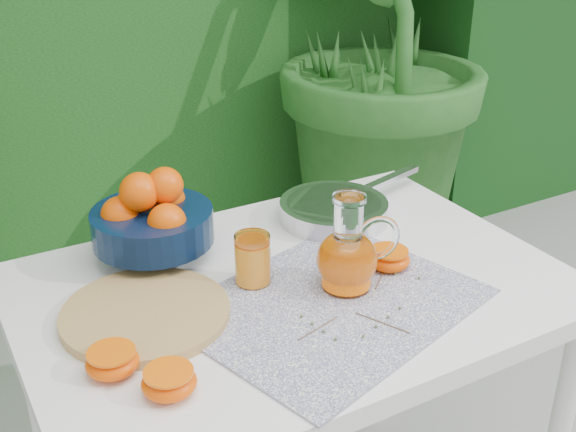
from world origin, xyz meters
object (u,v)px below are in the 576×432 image
white_table (293,319)px  fruit_bowl (151,218)px  cutting_board (146,314)px  juice_pitcher (348,256)px  saute_pan (335,209)px

white_table → fruit_bowl: fruit_bowl is taller
cutting_board → juice_pitcher: juice_pitcher is taller
cutting_board → saute_pan: saute_pan is taller
white_table → juice_pitcher: bearing=-41.6°
juice_pitcher → fruit_bowl: bearing=132.7°
cutting_board → white_table: bearing=-4.4°
cutting_board → fruit_bowl: size_ratio=1.05×
juice_pitcher → cutting_board: bearing=166.0°
cutting_board → saute_pan: 0.52m
saute_pan → cutting_board: bearing=-161.3°
juice_pitcher → saute_pan: 0.29m
white_table → cutting_board: (-0.28, 0.02, 0.09)m
cutting_board → juice_pitcher: size_ratio=1.58×
cutting_board → juice_pitcher: (0.36, -0.09, 0.06)m
white_table → cutting_board: bearing=175.6°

